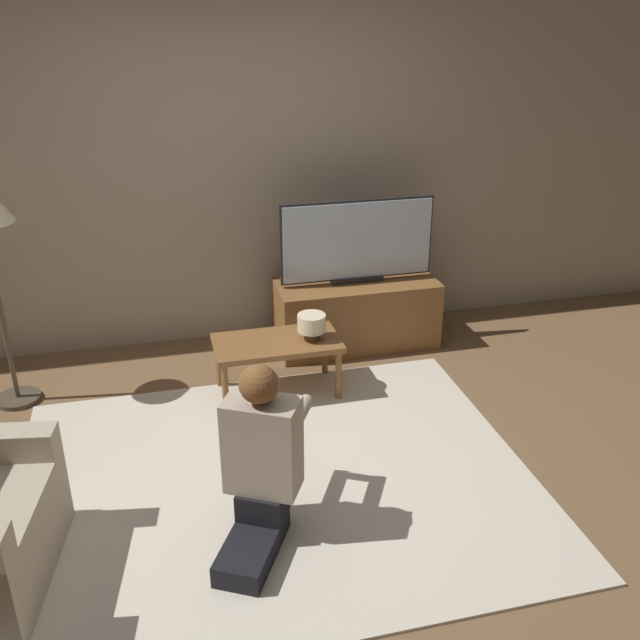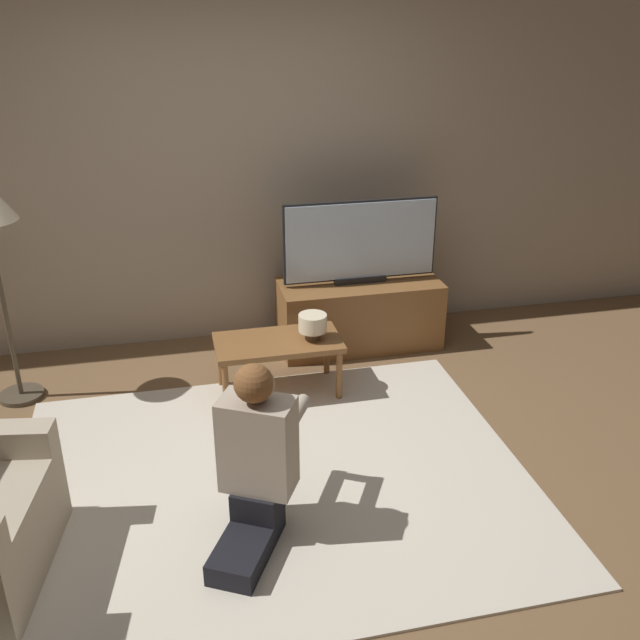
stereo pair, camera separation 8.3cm
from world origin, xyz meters
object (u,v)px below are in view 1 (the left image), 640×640
(coffee_table, at_px, (277,347))
(tv, at_px, (357,241))
(table_lamp, at_px, (312,325))
(person_kneeling, at_px, (261,458))

(coffee_table, bearing_deg, tv, 39.94)
(coffee_table, bearing_deg, table_lamp, -8.57)
(tv, xyz_separation_m, table_lamp, (-0.48, -0.62, -0.32))
(person_kneeling, relative_size, table_lamp, 5.03)
(tv, relative_size, person_kneeling, 1.23)
(tv, distance_m, coffee_table, 1.03)
(tv, distance_m, table_lamp, 0.85)
(tv, xyz_separation_m, coffee_table, (-0.70, -0.59, -0.47))
(coffee_table, relative_size, table_lamp, 4.46)
(tv, height_order, table_lamp, tv)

